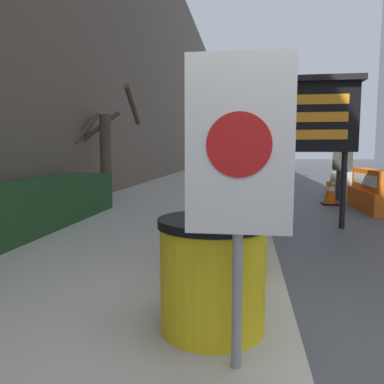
{
  "coord_description": "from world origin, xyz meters",
  "views": [
    {
      "loc": [
        -0.38,
        -2.12,
        1.39
      ],
      "look_at": [
        -1.3,
        4.14,
        0.69
      ],
      "focal_mm": 35.0,
      "sensor_mm": 36.0,
      "label": 1
    }
  ],
  "objects_px": {
    "jersey_barrier_orange_far": "(371,192)",
    "barrel_drum_foreground": "(213,273)",
    "barrel_drum_middle": "(228,239)",
    "pedestrian_passerby": "(343,164)",
    "message_board": "(301,117)",
    "barrel_drum_back": "(237,220)",
    "traffic_cone_mid": "(330,191)",
    "warning_sign": "(239,164)",
    "traffic_light_near_curb": "(266,119)",
    "jersey_barrier_cream": "(344,186)"
  },
  "relations": [
    {
      "from": "jersey_barrier_orange_far",
      "to": "barrel_drum_foreground",
      "type": "bearing_deg",
      "value": -115.14
    },
    {
      "from": "barrel_drum_middle",
      "to": "pedestrian_passerby",
      "type": "bearing_deg",
      "value": 69.01
    },
    {
      "from": "message_board",
      "to": "jersey_barrier_orange_far",
      "type": "xyz_separation_m",
      "value": [
        1.95,
        2.25,
        -1.56
      ]
    },
    {
      "from": "message_board",
      "to": "jersey_barrier_orange_far",
      "type": "height_order",
      "value": "message_board"
    },
    {
      "from": "barrel_drum_back",
      "to": "barrel_drum_foreground",
      "type": "bearing_deg",
      "value": -93.1
    },
    {
      "from": "traffic_cone_mid",
      "to": "jersey_barrier_orange_far",
      "type": "bearing_deg",
      "value": -45.16
    },
    {
      "from": "warning_sign",
      "to": "traffic_light_near_curb",
      "type": "bearing_deg",
      "value": 86.76
    },
    {
      "from": "barrel_drum_middle",
      "to": "message_board",
      "type": "distance_m",
      "value": 3.8
    },
    {
      "from": "message_board",
      "to": "jersey_barrier_cream",
      "type": "bearing_deg",
      "value": 67.41
    },
    {
      "from": "jersey_barrier_orange_far",
      "to": "pedestrian_passerby",
      "type": "distance_m",
      "value": 1.82
    },
    {
      "from": "barrel_drum_foreground",
      "to": "traffic_cone_mid",
      "type": "height_order",
      "value": "barrel_drum_foreground"
    },
    {
      "from": "traffic_light_near_curb",
      "to": "traffic_cone_mid",
      "type": "bearing_deg",
      "value": -79.74
    },
    {
      "from": "warning_sign",
      "to": "pedestrian_passerby",
      "type": "height_order",
      "value": "warning_sign"
    },
    {
      "from": "traffic_cone_mid",
      "to": "pedestrian_passerby",
      "type": "xyz_separation_m",
      "value": [
        0.49,
        0.94,
        0.68
      ]
    },
    {
      "from": "barrel_drum_back",
      "to": "traffic_light_near_curb",
      "type": "distance_m",
      "value": 12.81
    },
    {
      "from": "barrel_drum_foreground",
      "to": "pedestrian_passerby",
      "type": "xyz_separation_m",
      "value": [
        2.85,
        8.32,
        0.5
      ]
    },
    {
      "from": "barrel_drum_back",
      "to": "warning_sign",
      "type": "distance_m",
      "value": 2.69
    },
    {
      "from": "jersey_barrier_orange_far",
      "to": "jersey_barrier_cream",
      "type": "relative_size",
      "value": 1.06
    },
    {
      "from": "jersey_barrier_orange_far",
      "to": "barrel_drum_middle",
      "type": "bearing_deg",
      "value": -118.64
    },
    {
      "from": "message_board",
      "to": "jersey_barrier_orange_far",
      "type": "relative_size",
      "value": 1.26
    },
    {
      "from": "barrel_drum_back",
      "to": "barrel_drum_middle",
      "type": "bearing_deg",
      "value": -92.91
    },
    {
      "from": "barrel_drum_foreground",
      "to": "warning_sign",
      "type": "bearing_deg",
      "value": -69.43
    },
    {
      "from": "barrel_drum_foreground",
      "to": "pedestrian_passerby",
      "type": "relative_size",
      "value": 0.45
    },
    {
      "from": "jersey_barrier_orange_far",
      "to": "warning_sign",
      "type": "bearing_deg",
      "value": -112.36
    },
    {
      "from": "barrel_drum_middle",
      "to": "warning_sign",
      "type": "xyz_separation_m",
      "value": [
        0.12,
        -1.53,
        0.79
      ]
    },
    {
      "from": "pedestrian_passerby",
      "to": "traffic_cone_mid",
      "type": "bearing_deg",
      "value": 35.37
    },
    {
      "from": "barrel_drum_back",
      "to": "jersey_barrier_cream",
      "type": "height_order",
      "value": "barrel_drum_back"
    },
    {
      "from": "jersey_barrier_cream",
      "to": "traffic_light_near_curb",
      "type": "xyz_separation_m",
      "value": [
        -2.07,
        5.61,
        2.43
      ]
    },
    {
      "from": "barrel_drum_foreground",
      "to": "traffic_cone_mid",
      "type": "distance_m",
      "value": 7.75
    },
    {
      "from": "barrel_drum_foreground",
      "to": "message_board",
      "type": "distance_m",
      "value": 4.75
    },
    {
      "from": "traffic_light_near_curb",
      "to": "barrel_drum_middle",
      "type": "bearing_deg",
      "value": -94.12
    },
    {
      "from": "barrel_drum_middle",
      "to": "traffic_cone_mid",
      "type": "height_order",
      "value": "barrel_drum_middle"
    },
    {
      "from": "jersey_barrier_cream",
      "to": "barrel_drum_back",
      "type": "bearing_deg",
      "value": -113.27
    },
    {
      "from": "traffic_cone_mid",
      "to": "traffic_light_near_curb",
      "type": "xyz_separation_m",
      "value": [
        -1.32,
        7.28,
        2.43
      ]
    },
    {
      "from": "warning_sign",
      "to": "jersey_barrier_cream",
      "type": "distance_m",
      "value": 10.02
    },
    {
      "from": "barrel_drum_back",
      "to": "pedestrian_passerby",
      "type": "xyz_separation_m",
      "value": [
        2.74,
        6.23,
        0.5
      ]
    },
    {
      "from": "barrel_drum_foreground",
      "to": "traffic_light_near_curb",
      "type": "distance_m",
      "value": 14.87
    },
    {
      "from": "jersey_barrier_cream",
      "to": "traffic_cone_mid",
      "type": "bearing_deg",
      "value": -114.17
    },
    {
      "from": "jersey_barrier_cream",
      "to": "traffic_cone_mid",
      "type": "xyz_separation_m",
      "value": [
        -0.75,
        -1.67,
        -0.0
      ]
    },
    {
      "from": "barrel_drum_foreground",
      "to": "warning_sign",
      "type": "distance_m",
      "value": 0.94
    },
    {
      "from": "warning_sign",
      "to": "jersey_barrier_cream",
      "type": "xyz_separation_m",
      "value": [
        2.93,
        9.54,
        -0.96
      ]
    },
    {
      "from": "jersey_barrier_orange_far",
      "to": "traffic_light_near_curb",
      "type": "height_order",
      "value": "traffic_light_near_curb"
    },
    {
      "from": "message_board",
      "to": "pedestrian_passerby",
      "type": "distance_m",
      "value": 4.4
    },
    {
      "from": "traffic_cone_mid",
      "to": "barrel_drum_foreground",
      "type": "bearing_deg",
      "value": -107.72
    },
    {
      "from": "barrel_drum_back",
      "to": "pedestrian_passerby",
      "type": "bearing_deg",
      "value": 66.29
    },
    {
      "from": "jersey_barrier_cream",
      "to": "pedestrian_passerby",
      "type": "bearing_deg",
      "value": -109.37
    },
    {
      "from": "message_board",
      "to": "jersey_barrier_orange_far",
      "type": "bearing_deg",
      "value": 49.15
    },
    {
      "from": "jersey_barrier_cream",
      "to": "traffic_light_near_curb",
      "type": "distance_m",
      "value": 6.45
    },
    {
      "from": "pedestrian_passerby",
      "to": "jersey_barrier_orange_far",
      "type": "bearing_deg",
      "value": 71.67
    },
    {
      "from": "traffic_cone_mid",
      "to": "pedestrian_passerby",
      "type": "relative_size",
      "value": 0.41
    }
  ]
}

